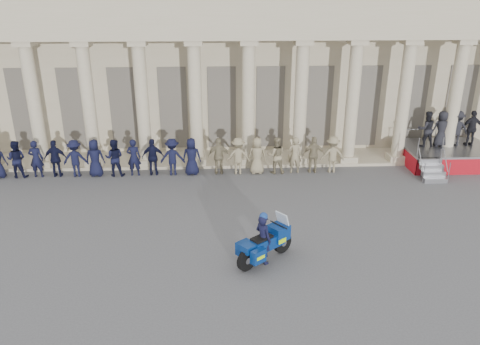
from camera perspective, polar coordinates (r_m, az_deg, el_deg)
name	(u,v)px	position (r m, az deg, el deg)	size (l,w,h in m)	color
ground	(225,244)	(17.01, -1.82, -8.70)	(90.00, 90.00, 0.00)	#48484B
building	(221,58)	(29.70, -2.35, 13.78)	(40.00, 12.50, 9.00)	tan
officer_rank	(131,157)	(23.25, -13.15, 1.80)	(21.01, 0.70, 1.84)	black
reviewing_stand	(448,136)	(26.29, 24.02, 4.08)	(4.50, 4.26, 2.76)	gray
motorcycle	(266,243)	(15.76, 3.16, -8.57)	(2.01, 1.78, 1.55)	black
rider	(263,238)	(15.55, 2.83, -7.97)	(0.73, 0.76, 1.84)	black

